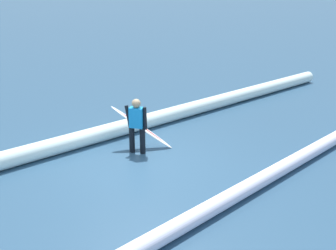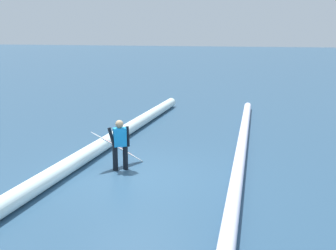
% 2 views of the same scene
% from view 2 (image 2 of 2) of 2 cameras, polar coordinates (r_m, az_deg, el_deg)
% --- Properties ---
extents(ground_plane, '(193.68, 193.68, 0.00)m').
position_cam_2_polar(ground_plane, '(10.63, -4.62, -7.17)').
color(ground_plane, navy).
extents(surfer, '(0.35, 0.54, 1.39)m').
position_cam_2_polar(surfer, '(10.87, -6.86, -2.46)').
color(surfer, black).
rests_on(surfer, ground_plane).
extents(surfboard, '(1.26, 1.30, 1.12)m').
position_cam_2_polar(surfboard, '(11.26, -7.16, -3.15)').
color(surfboard, white).
rests_on(surfboard, ground_plane).
extents(wave_crest_foreground, '(15.86, 0.71, 0.43)m').
position_cam_2_polar(wave_crest_foreground, '(12.98, -8.93, -2.54)').
color(wave_crest_foreground, white).
rests_on(wave_crest_foreground, ground_plane).
extents(wave_crest_midground, '(15.73, 0.99, 0.32)m').
position_cam_2_polar(wave_crest_midground, '(12.30, 10.34, -3.74)').
color(wave_crest_midground, white).
rests_on(wave_crest_midground, ground_plane).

